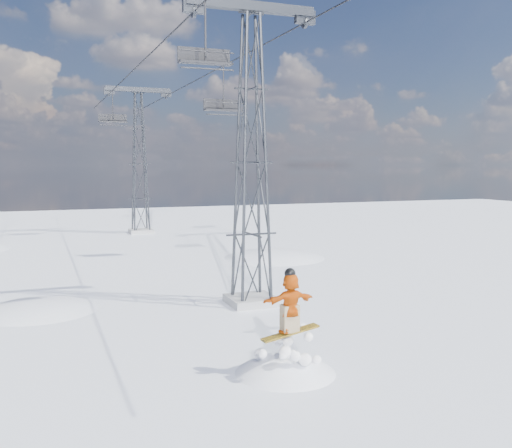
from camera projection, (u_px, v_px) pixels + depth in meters
The scene contains 9 objects.
ground at pixel (333, 378), 14.53m from camera, with size 120.00×120.00×0.00m, color white.
snow_terrain at pixel (84, 421), 33.51m from camera, with size 39.00×37.00×22.00m.
lift_tower_near at pixel (251, 163), 21.67m from camera, with size 5.20×1.80×11.43m.
lift_tower_far at pixel (140, 164), 44.87m from camera, with size 5.20×1.80×11.43m.
haul_cables at pixel (179, 67), 31.79m from camera, with size 4.46×51.00×0.06m.
snowboarder_jump at pixel (285, 433), 15.04m from camera, with size 4.40×4.40×6.77m.
lift_chair_near at pixel (205, 57), 19.21m from camera, with size 1.84×0.53×2.28m.
lift_chair_mid at pixel (223, 106), 31.66m from camera, with size 2.19×0.63×2.72m.
lift_chair_far at pixel (113, 119), 42.05m from camera, with size 2.07×0.59×2.56m.
Camera 1 is at (-6.89, -12.40, 5.40)m, focal length 40.00 mm.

